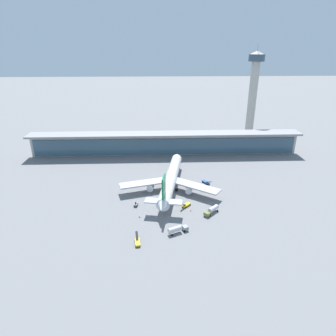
{
  "coord_description": "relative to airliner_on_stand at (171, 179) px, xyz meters",
  "views": [
    {
      "loc": [
        -5.94,
        -131.96,
        70.22
      ],
      "look_at": [
        0.0,
        15.0,
        8.29
      ],
      "focal_mm": 31.39,
      "sensor_mm": 36.0,
      "label": 1
    }
  ],
  "objects": [
    {
      "name": "terminal_building",
      "position": [
        -1.02,
        54.97,
        2.19
      ],
      "size": [
        183.6,
        12.8,
        15.2
      ],
      "color": "#B2ADA3",
      "rests_on": "ground"
    },
    {
      "name": "service_truck_on_taxiway_yellow",
      "position": [
        6.37,
        -18.13,
        -4.87
      ],
      "size": [
        5.71,
        5.82,
        2.7
      ],
      "color": "yellow",
      "rests_on": "ground"
    },
    {
      "name": "safety_cone_alpha",
      "position": [
        14.28,
        -24.63,
        -5.36
      ],
      "size": [
        0.62,
        0.62,
        0.7
      ],
      "color": "orange",
      "rests_on": "ground"
    },
    {
      "name": "safety_cone_echo",
      "position": [
        -15.03,
        -27.0,
        -5.36
      ],
      "size": [
        0.62,
        0.62,
        0.7
      ],
      "color": "orange",
      "rests_on": "ground"
    },
    {
      "name": "safety_cone_delta",
      "position": [
        -15.06,
        -26.69,
        -5.36
      ],
      "size": [
        0.62,
        0.62,
        0.7
      ],
      "color": "orange",
      "rests_on": "ground"
    },
    {
      "name": "service_truck_under_wing_grey",
      "position": [
        0.77,
        -38.78,
        -3.97
      ],
      "size": [
        8.75,
        5.66,
        2.95
      ],
      "color": "gray",
      "rests_on": "ground"
    },
    {
      "name": "ground_plane",
      "position": [
        -1.02,
        -5.9,
        -5.68
      ],
      "size": [
        1200.0,
        1200.0,
        0.0
      ],
      "primitive_type": "plane",
      "color": "slate"
    },
    {
      "name": "airliner_on_stand",
      "position": [
        0.0,
        0.0,
        0.0
      ],
      "size": [
        51.28,
        67.44,
        18.02
      ],
      "color": "white",
      "rests_on": "ground"
    },
    {
      "name": "service_truck_mid_apron_grey",
      "position": [
        -17.22,
        -16.67,
        -4.8
      ],
      "size": [
        1.98,
        3.01,
        2.05
      ],
      "color": "gray",
      "rests_on": "ground"
    },
    {
      "name": "safety_cone_charlie",
      "position": [
        8.04,
        -22.39,
        -5.36
      ],
      "size": [
        0.62,
        0.62,
        0.7
      ],
      "color": "orange",
      "rests_on": "ground"
    },
    {
      "name": "service_truck_by_tail_olive",
      "position": [
        17.39,
        -24.53,
        -3.97
      ],
      "size": [
        7.71,
        7.63,
        2.95
      ],
      "color": "olive",
      "rests_on": "ground"
    },
    {
      "name": "safety_cone_bravo",
      "position": [
        -1.86,
        -20.18,
        -5.36
      ],
      "size": [
        0.62,
        0.62,
        0.7
      ],
      "color": "orange",
      "rests_on": "ground"
    },
    {
      "name": "service_truck_near_nose_yellow",
      "position": [
        -14.9,
        -45.12,
        -4.87
      ],
      "size": [
        2.48,
        6.92,
        2.7
      ],
      "color": "yellow",
      "rests_on": "ground"
    },
    {
      "name": "control_tower",
      "position": [
        68.84,
        93.3,
        33.1
      ],
      "size": [
        12.0,
        12.0,
        71.09
      ],
      "color": "#B2ADA3",
      "rests_on": "ground"
    },
    {
      "name": "service_truck_at_far_stand_blue",
      "position": [
        19.76,
        6.09,
        -4.87
      ],
      "size": [
        4.78,
        6.47,
        2.7
      ],
      "color": "#234C9E",
      "rests_on": "ground"
    }
  ]
}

